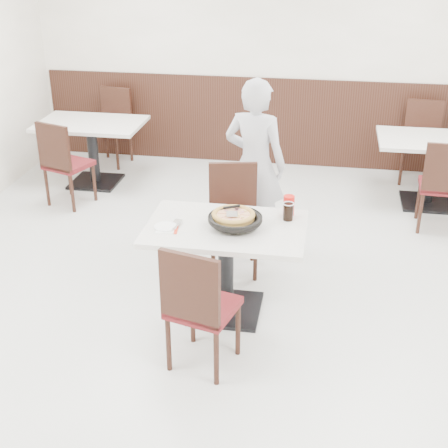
% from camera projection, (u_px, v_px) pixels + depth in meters
% --- Properties ---
extents(floor, '(7.00, 7.00, 0.00)m').
position_uv_depth(floor, '(230.00, 309.00, 5.02)').
color(floor, '#ADAEA9').
rests_on(floor, ground).
extents(wall_back, '(6.00, 0.04, 2.80)m').
position_uv_depth(wall_back, '(277.00, 53.00, 7.53)').
color(wall_back, beige).
rests_on(wall_back, floor).
extents(wainscot_back, '(5.90, 0.03, 1.10)m').
position_uv_depth(wainscot_back, '(274.00, 122.00, 7.87)').
color(wainscot_back, black).
rests_on(wainscot_back, floor).
extents(main_table, '(1.20, 0.80, 0.75)m').
position_uv_depth(main_table, '(226.00, 269.00, 4.84)').
color(main_table, silver).
rests_on(main_table, floor).
extents(chair_near, '(0.51, 0.51, 0.95)m').
position_uv_depth(chair_near, '(203.00, 305.00, 4.21)').
color(chair_near, black).
rests_on(chair_near, floor).
extents(chair_far, '(0.50, 0.50, 0.95)m').
position_uv_depth(chair_far, '(234.00, 222.00, 5.38)').
color(chair_far, black).
rests_on(chair_far, floor).
extents(trivet, '(0.13, 0.13, 0.04)m').
position_uv_depth(trivet, '(235.00, 222.00, 4.70)').
color(trivet, black).
rests_on(trivet, main_table).
extents(pizza_pan, '(0.37, 0.37, 0.01)m').
position_uv_depth(pizza_pan, '(235.00, 222.00, 4.65)').
color(pizza_pan, black).
rests_on(pizza_pan, trivet).
extents(pizza, '(0.32, 0.32, 0.02)m').
position_uv_depth(pizza, '(233.00, 217.00, 4.68)').
color(pizza, '#C18F3B').
rests_on(pizza, pizza_pan).
extents(pizza_server, '(0.10, 0.12, 0.00)m').
position_uv_depth(pizza_server, '(232.00, 214.00, 4.65)').
color(pizza_server, silver).
rests_on(pizza_server, pizza).
extents(napkin, '(0.17, 0.17, 0.00)m').
position_uv_depth(napkin, '(166.00, 229.00, 4.63)').
color(napkin, white).
rests_on(napkin, main_table).
extents(side_plate, '(0.17, 0.17, 0.01)m').
position_uv_depth(side_plate, '(165.00, 227.00, 4.65)').
color(side_plate, white).
rests_on(side_plate, napkin).
extents(fork, '(0.05, 0.15, 0.00)m').
position_uv_depth(fork, '(177.00, 226.00, 4.64)').
color(fork, silver).
rests_on(fork, side_plate).
extents(cola_glass, '(0.08, 0.08, 0.13)m').
position_uv_depth(cola_glass, '(288.00, 212.00, 4.75)').
color(cola_glass, black).
rests_on(cola_glass, main_table).
extents(red_cup, '(0.09, 0.09, 0.16)m').
position_uv_depth(red_cup, '(289.00, 206.00, 4.82)').
color(red_cup, red).
rests_on(red_cup, main_table).
extents(diner_person, '(0.66, 0.51, 1.61)m').
position_uv_depth(diner_person, '(255.00, 165.00, 5.72)').
color(diner_person, '#BDBCC2').
rests_on(diner_person, floor).
extents(bg_table_left, '(1.25, 0.87, 0.75)m').
position_uv_depth(bg_table_left, '(93.00, 153.00, 7.32)').
color(bg_table_left, silver).
rests_on(bg_table_left, floor).
extents(bg_chair_left_near, '(0.54, 0.54, 0.95)m').
position_uv_depth(bg_chair_left_near, '(68.00, 162.00, 6.74)').
color(bg_chair_left_near, black).
rests_on(bg_chair_left_near, floor).
extents(bg_chair_left_far, '(0.49, 0.49, 0.95)m').
position_uv_depth(bg_chair_left_far, '(110.00, 128.00, 7.89)').
color(bg_chair_left_far, black).
rests_on(bg_chair_left_far, floor).
extents(bg_table_right, '(1.25, 0.88, 0.75)m').
position_uv_depth(bg_table_right, '(431.00, 172.00, 6.76)').
color(bg_table_right, silver).
rests_on(bg_table_right, floor).
extents(bg_chair_right_near, '(0.44, 0.44, 0.95)m').
position_uv_depth(bg_chair_right_near, '(442.00, 184.00, 6.18)').
color(bg_chair_right_near, black).
rests_on(bg_chair_right_near, floor).
extents(bg_chair_right_far, '(0.47, 0.47, 0.95)m').
position_uv_depth(bg_chair_right_far, '(420.00, 144.00, 7.32)').
color(bg_chair_right_far, black).
rests_on(bg_chair_right_far, floor).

